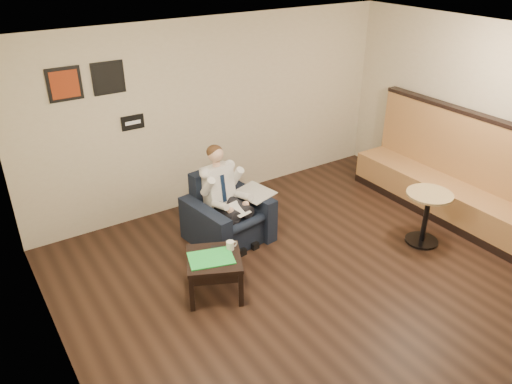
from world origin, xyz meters
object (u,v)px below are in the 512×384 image
seated_man (233,202)px  side_table (215,275)px  smartphone (218,248)px  banquette (447,165)px  green_folder (211,258)px  armchair (228,210)px  cafe_table (425,218)px  coffee_mug (230,245)px

seated_man → side_table: seated_man is taller
seated_man → smartphone: (-0.62, -0.67, -0.13)m
seated_man → smartphone: 0.92m
banquette → green_folder: bearing=177.9°
armchair → side_table: armchair is taller
side_table → smartphone: (0.13, 0.14, 0.26)m
armchair → seated_man: seated_man is taller
armchair → cafe_table: armchair is taller
coffee_mug → banquette: (3.61, -0.18, 0.20)m
armchair → smartphone: bearing=-135.4°
smartphone → cafe_table: cafe_table is taller
seated_man → green_folder: seated_man is taller
coffee_mug → smartphone: size_ratio=0.68×
armchair → seated_man: 0.21m
armchair → coffee_mug: 1.02m
side_table → banquette: (3.85, -0.15, 0.51)m
side_table → coffee_mug: bearing=8.9°
coffee_mug → cafe_table: 2.77m
coffee_mug → banquette: 3.62m
banquette → side_table: bearing=177.8°
armchair → coffee_mug: size_ratio=8.99×
coffee_mug → cafe_table: bearing=-13.2°
seated_man → coffee_mug: seated_man is taller
banquette → cafe_table: banquette is taller
green_folder → cafe_table: size_ratio=0.67×
seated_man → green_folder: 1.14m
seated_man → cafe_table: 2.61m
armchair → banquette: size_ratio=0.32×
cafe_table → armchair: bearing=145.3°
green_folder → cafe_table: bearing=-11.2°
green_folder → banquette: 3.90m
seated_man → green_folder: (-0.78, -0.82, -0.12)m
side_table → smartphone: size_ratio=3.93×
banquette → smartphone: bearing=175.6°
side_table → cafe_table: (2.93, -0.59, 0.13)m
green_folder → side_table: bearing=8.9°
armchair → smartphone: armchair is taller
side_table → banquette: size_ratio=0.21×
armchair → green_folder: bearing=-137.5°
seated_man → cafe_table: bearing=-40.9°
green_folder → cafe_table: (2.97, -0.59, -0.13)m
seated_man → armchair: bearing=90.0°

